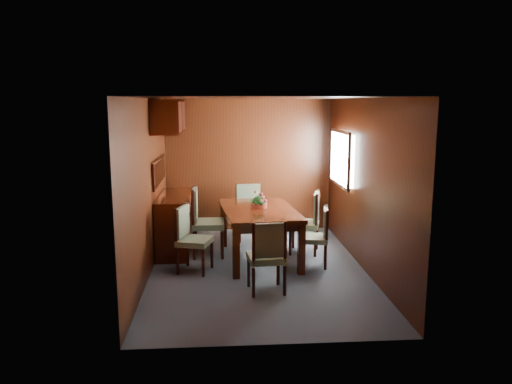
{
  "coord_description": "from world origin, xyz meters",
  "views": [
    {
      "loc": [
        -0.52,
        -6.78,
        2.36
      ],
      "look_at": [
        0.0,
        0.36,
        1.05
      ],
      "focal_mm": 35.0,
      "sensor_mm": 36.0,
      "label": 1
    }
  ],
  "objects": [
    {
      "name": "chair_left_near",
      "position": [
        -0.95,
        -0.01,
        0.52
      ],
      "size": [
        0.54,
        0.55,
        0.94
      ],
      "rotation": [
        0.0,
        0.0,
        -1.87
      ],
      "color": "black",
      "rests_on": "ground"
    },
    {
      "name": "chair_head",
      "position": [
        0.05,
        -0.91,
        0.52
      ],
      "size": [
        0.49,
        0.47,
        0.94
      ],
      "rotation": [
        0.0,
        0.0,
        0.1
      ],
      "color": "black",
      "rests_on": "ground"
    },
    {
      "name": "room_shell",
      "position": [
        -0.1,
        0.33,
        1.63
      ],
      "size": [
        3.06,
        4.52,
        2.41
      ],
      "color": "black",
      "rests_on": "ground"
    },
    {
      "name": "flower_centerpiece",
      "position": [
        0.06,
        0.5,
        0.91
      ],
      "size": [
        0.26,
        0.26,
        0.26
      ],
      "color": "#B55137",
      "rests_on": "dining_table"
    },
    {
      "name": "chair_right_near",
      "position": [
        0.89,
        0.09,
        0.48
      ],
      "size": [
        0.46,
        0.48,
        0.86
      ],
      "rotation": [
        0.0,
        0.0,
        1.37
      ],
      "color": "black",
      "rests_on": "ground"
    },
    {
      "name": "chair_right_far",
      "position": [
        0.86,
        0.73,
        0.54
      ],
      "size": [
        0.55,
        0.56,
        0.98
      ],
      "rotation": [
        0.0,
        0.0,
        1.31
      ],
      "color": "black",
      "rests_on": "ground"
    },
    {
      "name": "dining_table",
      "position": [
        0.05,
        0.45,
        0.67
      ],
      "size": [
        1.2,
        1.76,
        0.78
      ],
      "rotation": [
        0.0,
        0.0,
        0.1
      ],
      "color": "black",
      "rests_on": "ground"
    },
    {
      "name": "ground",
      "position": [
        0.0,
        0.0,
        0.0
      ],
      "size": [
        4.5,
        4.5,
        0.0
      ],
      "primitive_type": "plane",
      "color": "#37414C",
      "rests_on": "ground"
    },
    {
      "name": "chair_left_far",
      "position": [
        -0.79,
        0.71,
        0.59
      ],
      "size": [
        0.49,
        0.51,
        1.07
      ],
      "rotation": [
        0.0,
        0.0,
        -1.57
      ],
      "color": "black",
      "rests_on": "ground"
    },
    {
      "name": "sideboard",
      "position": [
        -1.25,
        1.0,
        0.45
      ],
      "size": [
        0.48,
        1.4,
        0.9
      ],
      "primitive_type": "cube",
      "color": "black",
      "rests_on": "ground"
    },
    {
      "name": "chair_foot",
      "position": [
        -0.03,
        1.64,
        0.53
      ],
      "size": [
        0.49,
        0.47,
        0.96
      ],
      "rotation": [
        0.0,
        0.0,
        3.22
      ],
      "color": "black",
      "rests_on": "ground"
    }
  ]
}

